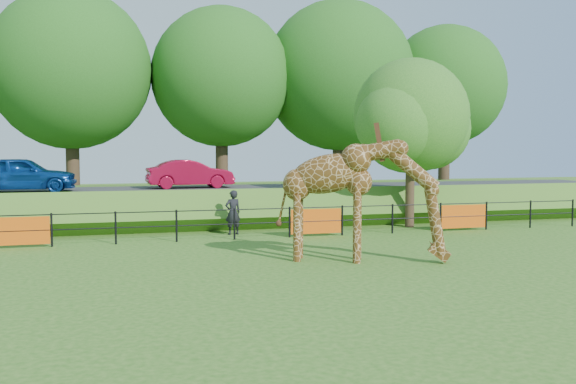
% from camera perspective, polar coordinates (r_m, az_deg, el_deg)
% --- Properties ---
extents(ground, '(90.00, 90.00, 0.00)m').
position_cam_1_polar(ground, '(14.85, 1.17, -8.52)').
color(ground, '#2B6018').
rests_on(ground, ground).
extents(giraffe, '(4.79, 2.78, 3.46)m').
position_cam_1_polar(giraffe, '(18.11, 6.66, -0.74)').
color(giraffe, '#4F2F10').
rests_on(giraffe, ground).
extents(perimeter_fence, '(28.07, 0.10, 1.10)m').
position_cam_1_polar(perimeter_fence, '(22.43, -4.79, -2.85)').
color(perimeter_fence, black).
rests_on(perimeter_fence, ground).
extents(embankment, '(40.00, 9.00, 1.30)m').
position_cam_1_polar(embankment, '(29.78, -7.53, -0.98)').
color(embankment, '#2B6018').
rests_on(embankment, ground).
extents(road, '(40.00, 5.00, 0.12)m').
position_cam_1_polar(road, '(28.24, -7.11, 0.20)').
color(road, '#303032').
rests_on(road, embankment).
extents(car_blue, '(4.29, 1.89, 1.43)m').
position_cam_1_polar(car_blue, '(27.84, -22.60, 1.47)').
color(car_blue, '#124293').
rests_on(car_blue, road).
extents(car_red, '(3.86, 1.57, 1.25)m').
position_cam_1_polar(car_red, '(28.67, -8.70, 1.60)').
color(car_red, '#A40B2C').
rests_on(car_red, road).
extents(visitor, '(0.66, 0.50, 1.65)m').
position_cam_1_polar(visitor, '(23.70, -4.92, -1.82)').
color(visitor, black).
rests_on(visitor, ground).
extents(tree_east, '(5.40, 4.71, 6.76)m').
position_cam_1_polar(tree_east, '(26.32, 11.02, 6.24)').
color(tree_east, '#372A19').
rests_on(tree_east, ground).
extents(bg_tree_line, '(37.30, 8.80, 11.82)m').
position_cam_1_polar(bg_tree_line, '(36.60, -6.13, 10.21)').
color(bg_tree_line, '#372A19').
rests_on(bg_tree_line, ground).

